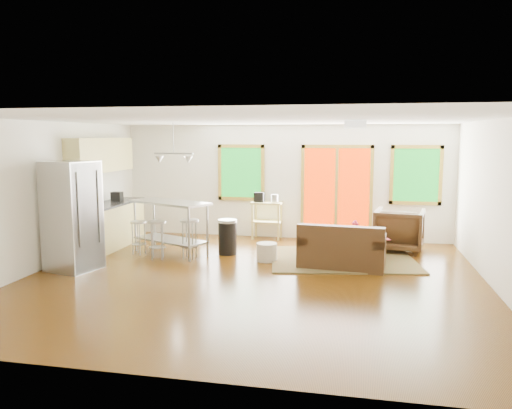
% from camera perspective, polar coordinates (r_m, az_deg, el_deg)
% --- Properties ---
extents(floor, '(7.50, 7.00, 0.02)m').
position_cam_1_polar(floor, '(8.32, -0.42, -8.56)').
color(floor, '#361D04').
rests_on(floor, ground).
extents(ceiling, '(7.50, 7.00, 0.02)m').
position_cam_1_polar(ceiling, '(7.99, -0.44, 9.78)').
color(ceiling, white).
rests_on(ceiling, ground).
extents(back_wall, '(7.50, 0.02, 2.60)m').
position_cam_1_polar(back_wall, '(11.49, 3.21, 2.62)').
color(back_wall, white).
rests_on(back_wall, ground).
extents(left_wall, '(0.02, 7.00, 2.60)m').
position_cam_1_polar(left_wall, '(9.56, -23.05, 0.97)').
color(left_wall, white).
rests_on(left_wall, ground).
extents(right_wall, '(0.02, 7.00, 2.60)m').
position_cam_1_polar(right_wall, '(8.15, 26.38, -0.30)').
color(right_wall, white).
rests_on(right_wall, ground).
extents(front_wall, '(7.50, 0.02, 2.60)m').
position_cam_1_polar(front_wall, '(4.72, -9.34, -4.93)').
color(front_wall, white).
rests_on(front_wall, ground).
extents(window_left, '(1.10, 0.05, 1.30)m').
position_cam_1_polar(window_left, '(11.61, -1.71, 3.67)').
color(window_left, '#0F6318').
rests_on(window_left, back_wall).
extents(french_doors, '(1.60, 0.05, 2.10)m').
position_cam_1_polar(french_doors, '(11.35, 9.18, 1.45)').
color(french_doors, red).
rests_on(french_doors, back_wall).
extents(window_right, '(1.10, 0.05, 1.30)m').
position_cam_1_polar(window_right, '(11.37, 17.82, 3.21)').
color(window_right, '#0F6318').
rests_on(window_right, back_wall).
extents(rug, '(2.98, 2.47, 0.03)m').
position_cam_1_polar(rug, '(9.69, 9.85, -6.17)').
color(rug, '#3E5E36').
rests_on(rug, floor).
extents(loveseat, '(1.58, 0.98, 0.80)m').
position_cam_1_polar(loveseat, '(9.10, 9.78, -5.12)').
color(loveseat, '#311F10').
rests_on(loveseat, floor).
extents(coffee_table, '(0.98, 0.72, 0.35)m').
position_cam_1_polar(coffee_table, '(9.91, 11.48, -4.17)').
color(coffee_table, '#36260C').
rests_on(coffee_table, floor).
extents(armchair, '(1.07, 1.03, 0.96)m').
position_cam_1_polar(armchair, '(10.58, 16.05, -2.59)').
color(armchair, '#311F10').
rests_on(armchair, floor).
extents(ottoman, '(0.72, 0.72, 0.38)m').
position_cam_1_polar(ottoman, '(10.33, 8.20, -4.27)').
color(ottoman, '#311F10').
rests_on(ottoman, floor).
extents(pouf, '(0.42, 0.42, 0.34)m').
position_cam_1_polar(pouf, '(9.45, 1.24, -5.45)').
color(pouf, beige).
rests_on(pouf, floor).
extents(vase, '(0.19, 0.20, 0.33)m').
position_cam_1_polar(vase, '(9.85, 11.26, -2.98)').
color(vase, silver).
rests_on(vase, coffee_table).
extents(book, '(0.23, 0.10, 0.31)m').
position_cam_1_polar(book, '(9.65, 13.59, -3.04)').
color(book, maroon).
rests_on(book, coffee_table).
extents(cabinets, '(0.64, 2.24, 2.30)m').
position_cam_1_polar(cabinets, '(10.91, -16.71, 0.06)').
color(cabinets, tan).
rests_on(cabinets, floor).
extents(refrigerator, '(0.92, 0.91, 1.91)m').
position_cam_1_polar(refrigerator, '(9.27, -20.23, -1.23)').
color(refrigerator, '#B7BABC').
rests_on(refrigerator, floor).
extents(island, '(1.79, 1.30, 1.06)m').
position_cam_1_polar(island, '(10.08, -9.79, -1.50)').
color(island, '#B7BABC').
rests_on(island, floor).
extents(cup, '(0.14, 0.13, 0.12)m').
position_cam_1_polar(cup, '(9.92, -6.14, 0.09)').
color(cup, white).
rests_on(cup, island).
extents(bar_stool_a, '(0.37, 0.37, 0.67)m').
position_cam_1_polar(bar_stool_a, '(10.19, -13.28, -2.82)').
color(bar_stool_a, '#B7BABC').
rests_on(bar_stool_a, floor).
extents(bar_stool_b, '(0.43, 0.43, 0.74)m').
position_cam_1_polar(bar_stool_b, '(9.72, -11.25, -2.94)').
color(bar_stool_b, '#B7BABC').
rests_on(bar_stool_b, floor).
extents(bar_stool_c, '(0.37, 0.37, 0.76)m').
position_cam_1_polar(bar_stool_c, '(9.64, -7.63, -2.86)').
color(bar_stool_c, '#B7BABC').
rests_on(bar_stool_c, floor).
extents(trash_can, '(0.46, 0.46, 0.70)m').
position_cam_1_polar(trash_can, '(9.96, -3.27, -3.69)').
color(trash_can, black).
rests_on(trash_can, floor).
extents(kitchen_cart, '(0.70, 0.46, 1.07)m').
position_cam_1_polar(kitchen_cart, '(11.40, 1.15, -0.29)').
color(kitchen_cart, tan).
rests_on(kitchen_cart, floor).
extents(ceiling_flush, '(0.35, 0.35, 0.12)m').
position_cam_1_polar(ceiling_flush, '(8.41, 11.29, 8.99)').
color(ceiling_flush, white).
rests_on(ceiling_flush, ceiling).
extents(pendant_light, '(0.80, 0.18, 0.79)m').
position_cam_1_polar(pendant_light, '(9.98, -9.39, 5.19)').
color(pendant_light, gray).
rests_on(pendant_light, ceiling).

